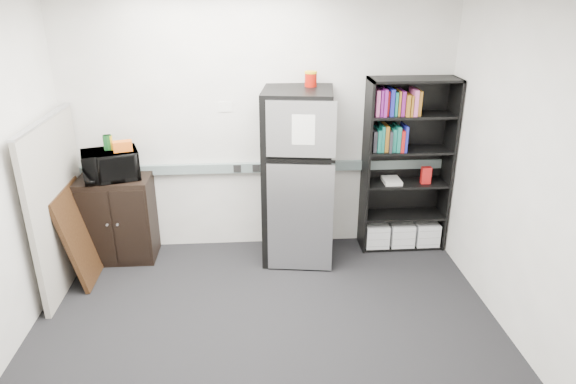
% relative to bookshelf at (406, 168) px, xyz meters
% --- Properties ---
extents(floor, '(4.00, 4.00, 0.00)m').
position_rel_bookshelf_xyz_m(floor, '(-1.53, -1.57, -0.91)').
color(floor, black).
rests_on(floor, ground).
extents(wall_back, '(4.00, 0.02, 2.70)m').
position_rel_bookshelf_xyz_m(wall_back, '(-1.53, 0.18, 0.44)').
color(wall_back, silver).
rests_on(wall_back, floor).
extents(wall_right, '(0.02, 3.50, 2.70)m').
position_rel_bookshelf_xyz_m(wall_right, '(0.47, -1.57, 0.44)').
color(wall_right, silver).
rests_on(wall_right, floor).
extents(electrical_raceway, '(3.92, 0.05, 0.10)m').
position_rel_bookshelf_xyz_m(electrical_raceway, '(-1.53, 0.15, -0.01)').
color(electrical_raceway, slate).
rests_on(electrical_raceway, wall_back).
extents(wall_note, '(0.14, 0.00, 0.10)m').
position_rel_bookshelf_xyz_m(wall_note, '(-1.88, 0.18, 0.64)').
color(wall_note, white).
rests_on(wall_note, wall_back).
extents(bookshelf, '(0.90, 0.34, 1.85)m').
position_rel_bookshelf_xyz_m(bookshelf, '(0.00, 0.00, 0.00)').
color(bookshelf, black).
rests_on(bookshelf, floor).
extents(cubicle_partition, '(0.06, 1.30, 1.62)m').
position_rel_bookshelf_xyz_m(cubicle_partition, '(-3.43, -0.49, -0.10)').
color(cubicle_partition, gray).
rests_on(cubicle_partition, floor).
extents(cabinet, '(0.72, 0.48, 0.90)m').
position_rel_bookshelf_xyz_m(cabinet, '(-3.02, -0.06, -0.46)').
color(cabinet, black).
rests_on(cabinet, floor).
extents(microwave, '(0.61, 0.50, 0.29)m').
position_rel_bookshelf_xyz_m(microwave, '(-3.02, -0.08, 0.13)').
color(microwave, black).
rests_on(microwave, cabinet).
extents(snack_box_a, '(0.08, 0.06, 0.15)m').
position_rel_bookshelf_xyz_m(snack_box_a, '(-3.03, -0.05, 0.35)').
color(snack_box_a, '#18561D').
rests_on(snack_box_a, microwave).
extents(snack_box_b, '(0.08, 0.07, 0.15)m').
position_rel_bookshelf_xyz_m(snack_box_b, '(-3.03, -0.05, 0.35)').
color(snack_box_b, '#0D3C18').
rests_on(snack_box_b, microwave).
extents(snack_box_c, '(0.07, 0.06, 0.14)m').
position_rel_bookshelf_xyz_m(snack_box_c, '(-3.02, -0.05, 0.35)').
color(snack_box_c, gold).
rests_on(snack_box_c, microwave).
extents(snack_bag, '(0.20, 0.15, 0.10)m').
position_rel_bookshelf_xyz_m(snack_bag, '(-2.88, -0.10, 0.33)').
color(snack_bag, '#DE5D16').
rests_on(snack_bag, microwave).
extents(refrigerator, '(0.76, 0.78, 1.78)m').
position_rel_bookshelf_xyz_m(refrigerator, '(-1.17, -0.14, -0.02)').
color(refrigerator, black).
rests_on(refrigerator, floor).
extents(coffee_can, '(0.12, 0.12, 0.17)m').
position_rel_bookshelf_xyz_m(coffee_can, '(-1.03, -0.02, 0.95)').
color(coffee_can, '#9F1107').
rests_on(coffee_can, refrigerator).
extents(framed_poster, '(0.25, 0.73, 0.93)m').
position_rel_bookshelf_xyz_m(framed_poster, '(-3.30, -0.41, -0.44)').
color(framed_poster, black).
rests_on(framed_poster, floor).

